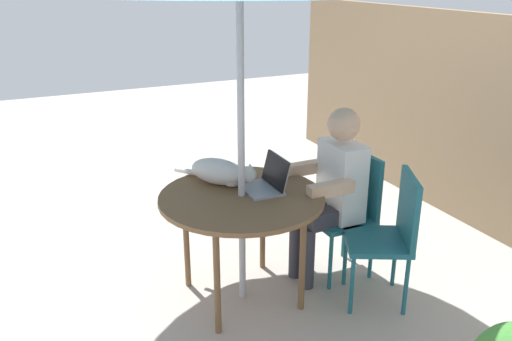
# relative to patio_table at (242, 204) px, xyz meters

# --- Properties ---
(ground_plane) EXTENTS (14.00, 14.00, 0.00)m
(ground_plane) POSITION_rel_patio_table_xyz_m (0.00, 0.00, -0.69)
(ground_plane) COLOR #ADA399
(fence_back) EXTENTS (5.89, 0.08, 1.76)m
(fence_back) POSITION_rel_patio_table_xyz_m (0.00, 2.25, 0.19)
(fence_back) COLOR #937756
(fence_back) RESTS_ON ground
(patio_table) EXTENTS (1.05, 1.05, 0.75)m
(patio_table) POSITION_rel_patio_table_xyz_m (0.00, 0.00, 0.00)
(patio_table) COLOR brown
(patio_table) RESTS_ON ground
(chair_occupied) EXTENTS (0.40, 0.40, 0.89)m
(chair_occupied) POSITION_rel_patio_table_xyz_m (0.00, 0.84, -0.16)
(chair_occupied) COLOR #1E606B
(chair_occupied) RESTS_ON ground
(chair_empty) EXTENTS (0.54, 0.54, 0.89)m
(chair_empty) POSITION_rel_patio_table_xyz_m (0.43, 0.85, -0.16)
(chair_empty) COLOR #1E606B
(chair_empty) RESTS_ON ground
(person_seated) EXTENTS (0.48, 0.48, 1.23)m
(person_seated) POSITION_rel_patio_table_xyz_m (-0.00, 0.68, 0.01)
(person_seated) COLOR white
(person_seated) RESTS_ON ground
(laptop) EXTENTS (0.30, 0.26, 0.21)m
(laptop) POSITION_rel_patio_table_xyz_m (-0.02, 0.20, 0.12)
(laptop) COLOR gray
(laptop) RESTS_ON patio_table
(cat) EXTENTS (0.57, 0.40, 0.17)m
(cat) POSITION_rel_patio_table_xyz_m (-0.23, -0.05, 0.14)
(cat) COLOR silver
(cat) RESTS_ON patio_table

